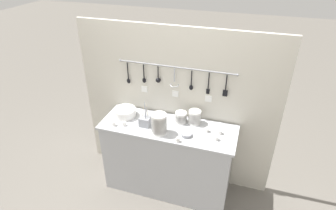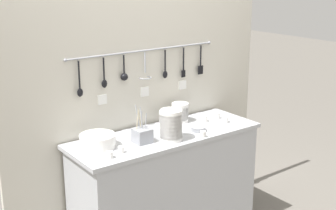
{
  "view_description": "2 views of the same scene",
  "coord_description": "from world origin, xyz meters",
  "px_view_note": "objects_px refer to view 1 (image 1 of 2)",
  "views": [
    {
      "loc": [
        0.76,
        -2.36,
        2.61
      ],
      "look_at": [
        -0.0,
        0.02,
        1.14
      ],
      "focal_mm": 30.0,
      "sensor_mm": 36.0,
      "label": 1
    },
    {
      "loc": [
        -1.92,
        -2.62,
        2.06
      ],
      "look_at": [
        -0.0,
        -0.03,
        1.11
      ],
      "focal_mm": 50.0,
      "sensor_mm": 36.0,
      "label": 2
    }
  ],
  "objects_px": {
    "cutlery_caddy": "(145,121)",
    "cup_back_left": "(157,121)",
    "bowl_stack_back_corner": "(195,117)",
    "cup_edge_near": "(207,130)",
    "cup_edge_far": "(114,124)",
    "cup_by_caddy": "(124,124)",
    "cup_mid_row": "(216,138)",
    "cup_front_left": "(178,140)",
    "cup_centre": "(220,132)",
    "bowl_stack_short_front": "(159,124)",
    "bowl_stack_wide_centre": "(181,117)",
    "plate_stack": "(125,112)",
    "steel_mixing_bowl": "(186,134)"
  },
  "relations": [
    {
      "from": "plate_stack",
      "to": "cutlery_caddy",
      "type": "height_order",
      "value": "cutlery_caddy"
    },
    {
      "from": "cutlery_caddy",
      "to": "cup_edge_near",
      "type": "bearing_deg",
      "value": 7.54
    },
    {
      "from": "steel_mixing_bowl",
      "to": "cup_back_left",
      "type": "xyz_separation_m",
      "value": [
        -0.37,
        0.13,
        0.01
      ]
    },
    {
      "from": "cup_mid_row",
      "to": "cup_front_left",
      "type": "xyz_separation_m",
      "value": [
        -0.36,
        -0.14,
        0.0
      ]
    },
    {
      "from": "bowl_stack_back_corner",
      "to": "bowl_stack_wide_centre",
      "type": "height_order",
      "value": "bowl_stack_back_corner"
    },
    {
      "from": "cutlery_caddy",
      "to": "cup_back_left",
      "type": "bearing_deg",
      "value": 38.01
    },
    {
      "from": "bowl_stack_back_corner",
      "to": "cup_front_left",
      "type": "bearing_deg",
      "value": -102.29
    },
    {
      "from": "cup_edge_near",
      "to": "cup_edge_far",
      "type": "distance_m",
      "value": 1.0
    },
    {
      "from": "plate_stack",
      "to": "bowl_stack_wide_centre",
      "type": "bearing_deg",
      "value": 6.26
    },
    {
      "from": "cup_mid_row",
      "to": "cup_front_left",
      "type": "bearing_deg",
      "value": -158.23
    },
    {
      "from": "bowl_stack_back_corner",
      "to": "cup_edge_near",
      "type": "distance_m",
      "value": 0.21
    },
    {
      "from": "bowl_stack_back_corner",
      "to": "cutlery_caddy",
      "type": "xyz_separation_m",
      "value": [
        -0.49,
        -0.2,
        -0.02
      ]
    },
    {
      "from": "cup_front_left",
      "to": "cup_by_caddy",
      "type": "relative_size",
      "value": 1.0
    },
    {
      "from": "cup_front_left",
      "to": "cup_by_caddy",
      "type": "height_order",
      "value": "same"
    },
    {
      "from": "cup_back_left",
      "to": "bowl_stack_back_corner",
      "type": "bearing_deg",
      "value": 17.26
    },
    {
      "from": "cup_by_caddy",
      "to": "cup_edge_far",
      "type": "xyz_separation_m",
      "value": [
        -0.1,
        -0.03,
        0.0
      ]
    },
    {
      "from": "cup_mid_row",
      "to": "cup_edge_far",
      "type": "bearing_deg",
      "value": -175.62
    },
    {
      "from": "plate_stack",
      "to": "cup_front_left",
      "type": "distance_m",
      "value": 0.76
    },
    {
      "from": "cup_mid_row",
      "to": "cup_edge_far",
      "type": "xyz_separation_m",
      "value": [
        -1.1,
        -0.08,
        0.0
      ]
    },
    {
      "from": "bowl_stack_short_front",
      "to": "cutlery_caddy",
      "type": "xyz_separation_m",
      "value": [
        -0.19,
        0.09,
        -0.06
      ]
    },
    {
      "from": "cutlery_caddy",
      "to": "cup_edge_near",
      "type": "height_order",
      "value": "cutlery_caddy"
    },
    {
      "from": "cup_edge_near",
      "to": "cup_back_left",
      "type": "xyz_separation_m",
      "value": [
        -0.55,
        -0.0,
        0.0
      ]
    },
    {
      "from": "cup_edge_near",
      "to": "cup_edge_far",
      "type": "relative_size",
      "value": 1.0
    },
    {
      "from": "bowl_stack_wide_centre",
      "to": "cup_front_left",
      "type": "xyz_separation_m",
      "value": [
        0.07,
        -0.35,
        -0.04
      ]
    },
    {
      "from": "cutlery_caddy",
      "to": "cup_front_left",
      "type": "relative_size",
      "value": 5.81
    },
    {
      "from": "bowl_stack_short_front",
      "to": "cup_edge_far",
      "type": "xyz_separation_m",
      "value": [
        -0.51,
        -0.02,
        -0.09
      ]
    },
    {
      "from": "bowl_stack_back_corner",
      "to": "cup_edge_far",
      "type": "distance_m",
      "value": 0.88
    },
    {
      "from": "cup_edge_near",
      "to": "cup_centre",
      "type": "distance_m",
      "value": 0.14
    },
    {
      "from": "bowl_stack_short_front",
      "to": "cup_back_left",
      "type": "height_order",
      "value": "bowl_stack_short_front"
    },
    {
      "from": "bowl_stack_back_corner",
      "to": "cup_back_left",
      "type": "xyz_separation_m",
      "value": [
        -0.39,
        -0.12,
        -0.05
      ]
    },
    {
      "from": "cutlery_caddy",
      "to": "cup_centre",
      "type": "bearing_deg",
      "value": 6.54
    },
    {
      "from": "steel_mixing_bowl",
      "to": "cup_edge_far",
      "type": "xyz_separation_m",
      "value": [
        -0.79,
        -0.06,
        0.01
      ]
    },
    {
      "from": "bowl_stack_wide_centre",
      "to": "cup_by_caddy",
      "type": "xyz_separation_m",
      "value": [
        -0.57,
        -0.25,
        -0.04
      ]
    },
    {
      "from": "bowl_stack_back_corner",
      "to": "cutlery_caddy",
      "type": "height_order",
      "value": "cutlery_caddy"
    },
    {
      "from": "cup_front_left",
      "to": "cup_mid_row",
      "type": "bearing_deg",
      "value": 21.77
    },
    {
      "from": "cup_front_left",
      "to": "bowl_stack_short_front",
      "type": "bearing_deg",
      "value": 159.46
    },
    {
      "from": "bowl_stack_wide_centre",
      "to": "cup_edge_far",
      "type": "relative_size",
      "value": 2.71
    },
    {
      "from": "cutlery_caddy",
      "to": "cup_by_caddy",
      "type": "distance_m",
      "value": 0.23
    },
    {
      "from": "bowl_stack_back_corner",
      "to": "cup_edge_near",
      "type": "relative_size",
      "value": 3.35
    },
    {
      "from": "bowl_stack_wide_centre",
      "to": "cup_back_left",
      "type": "relative_size",
      "value": 2.71
    },
    {
      "from": "steel_mixing_bowl",
      "to": "cup_centre",
      "type": "height_order",
      "value": "cup_centre"
    },
    {
      "from": "bowl_stack_short_front",
      "to": "bowl_stack_wide_centre",
      "type": "distance_m",
      "value": 0.31
    },
    {
      "from": "cutlery_caddy",
      "to": "cup_back_left",
      "type": "distance_m",
      "value": 0.14
    },
    {
      "from": "bowl_stack_back_corner",
      "to": "cup_edge_far",
      "type": "height_order",
      "value": "bowl_stack_back_corner"
    },
    {
      "from": "steel_mixing_bowl",
      "to": "cutlery_caddy",
      "type": "height_order",
      "value": "cutlery_caddy"
    },
    {
      "from": "bowl_stack_back_corner",
      "to": "cup_centre",
      "type": "distance_m",
      "value": 0.32
    },
    {
      "from": "cup_back_left",
      "to": "cup_edge_far",
      "type": "height_order",
      "value": "same"
    },
    {
      "from": "cup_mid_row",
      "to": "cup_front_left",
      "type": "relative_size",
      "value": 1.0
    },
    {
      "from": "bowl_stack_wide_centre",
      "to": "steel_mixing_bowl",
      "type": "relative_size",
      "value": 1.12
    },
    {
      "from": "bowl_stack_back_corner",
      "to": "cup_edge_far",
      "type": "bearing_deg",
      "value": -158.98
    }
  ]
}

